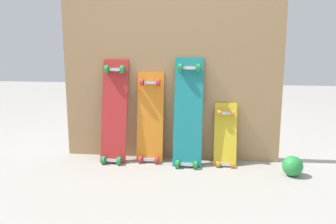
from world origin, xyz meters
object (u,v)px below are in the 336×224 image
(skateboard_teal, at_px, (188,116))
(skateboard_yellow, at_px, (225,139))
(skateboard_orange, at_px, (150,121))
(rubber_ball, at_px, (293,166))
(skateboard_red, at_px, (114,115))

(skateboard_teal, xyz_separation_m, skateboard_yellow, (0.31, 0.03, -0.19))
(skateboard_orange, height_order, skateboard_teal, skateboard_teal)
(skateboard_orange, distance_m, skateboard_yellow, 0.65)
(skateboard_teal, distance_m, rubber_ball, 0.90)
(skateboard_red, height_order, skateboard_yellow, skateboard_red)
(skateboard_yellow, bearing_deg, skateboard_teal, -174.76)
(skateboard_yellow, bearing_deg, skateboard_red, -178.68)
(skateboard_orange, bearing_deg, skateboard_yellow, -1.43)
(skateboard_teal, height_order, rubber_ball, skateboard_teal)
(skateboard_orange, distance_m, skateboard_teal, 0.34)
(skateboard_red, xyz_separation_m, skateboard_orange, (0.30, 0.04, -0.05))
(skateboard_orange, relative_size, skateboard_yellow, 1.41)
(skateboard_orange, relative_size, skateboard_teal, 0.87)
(skateboard_orange, bearing_deg, skateboard_red, -172.91)
(skateboard_red, height_order, skateboard_teal, skateboard_teal)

